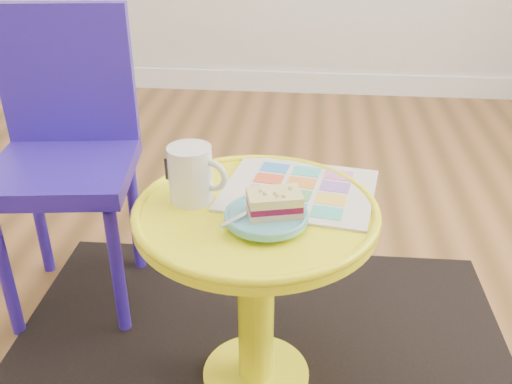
# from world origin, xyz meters

# --- Properties ---
(floor) EXTENTS (4.00, 4.00, 0.00)m
(floor) POSITION_xyz_m (0.00, 0.00, 0.00)
(floor) COLOR brown
(floor) RESTS_ON ground
(rug) EXTENTS (1.32, 1.12, 0.01)m
(rug) POSITION_xyz_m (0.41, -0.24, 0.00)
(rug) COLOR black
(rug) RESTS_ON ground
(side_table) EXTENTS (0.51, 0.51, 0.48)m
(side_table) POSITION_xyz_m (0.41, -0.24, 0.35)
(side_table) COLOR #F8F114
(side_table) RESTS_ON ground
(chair) EXTENTS (0.40, 0.40, 0.81)m
(chair) POSITION_xyz_m (-0.13, 0.09, 0.47)
(chair) COLOR #2C18A1
(chair) RESTS_ON ground
(newspaper) EXTENTS (0.36, 0.32, 0.01)m
(newspaper) POSITION_xyz_m (0.50, -0.15, 0.49)
(newspaper) COLOR silver
(newspaper) RESTS_ON side_table
(mug) EXTENTS (0.13, 0.09, 0.12)m
(mug) POSITION_xyz_m (0.27, -0.22, 0.55)
(mug) COLOR silver
(mug) RESTS_ON side_table
(plate) EXTENTS (0.16, 0.16, 0.02)m
(plate) POSITION_xyz_m (0.44, -0.30, 0.50)
(plate) COLOR #55A7B4
(plate) RESTS_ON newspaper
(cake_slice) EXTENTS (0.12, 0.09, 0.05)m
(cake_slice) POSITION_xyz_m (0.45, -0.30, 0.53)
(cake_slice) COLOR #D3BC8C
(cake_slice) RESTS_ON plate
(fork) EXTENTS (0.10, 0.12, 0.00)m
(fork) POSITION_xyz_m (0.40, -0.30, 0.51)
(fork) COLOR silver
(fork) RESTS_ON plate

